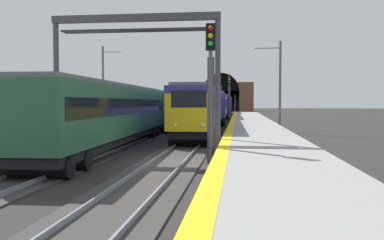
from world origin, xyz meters
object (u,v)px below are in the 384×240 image
train_main_approaching (219,105)px  railway_signal_far (235,101)px  train_adjacent_platform (171,107)px  catenary_mast_near (280,86)px  railway_signal_near (211,83)px  overhead_signal_gantry (135,50)px  catenary_mast_far (103,86)px  railway_signal_mid (229,95)px

train_main_approaching → railway_signal_far: (50.71, -1.93, 0.70)m
train_adjacent_platform → catenary_mast_near: (-6.74, -10.95, 2.04)m
railway_signal_far → catenary_mast_near: 75.68m
train_adjacent_platform → catenary_mast_near: bearing=-123.0°
railway_signal_near → railway_signal_far: size_ratio=1.21×
railway_signal_far → overhead_signal_gantry: 92.15m
train_adjacent_platform → catenary_mast_far: (-2.69, 6.64, 2.22)m
railway_signal_mid → railway_signal_far: railway_signal_mid is taller
railway_signal_far → overhead_signal_gantry: overhead_signal_gantry is taller
train_main_approaching → overhead_signal_gantry: (-41.32, 2.16, 3.13)m
train_main_approaching → railway_signal_far: railway_signal_far is taller
train_main_approaching → railway_signal_far: bearing=176.5°
train_adjacent_platform → railway_signal_near: size_ratio=10.58×
railway_signal_mid → railway_signal_near: bearing=0.0°
catenary_mast_far → train_adjacent_platform: bearing=-67.9°
railway_signal_near → catenary_mast_far: catenary_mast_far is taller
train_main_approaching → train_adjacent_platform: train_main_approaching is taller
catenary_mast_near → train_main_approaching: bearing=14.9°
train_adjacent_platform → catenary_mast_near: 13.02m
overhead_signal_gantry → railway_signal_mid: bearing=-8.8°
railway_signal_near → catenary_mast_near: catenary_mast_near is taller
railway_signal_mid → catenary_mast_near: 11.13m
train_main_approaching → train_adjacent_platform: bearing=-14.8°
railway_signal_far → train_adjacent_platform: bearing=-5.2°
overhead_signal_gantry → catenary_mast_near: 18.73m
train_adjacent_platform → railway_signal_far: bearing=-6.6°
railway_signal_near → overhead_signal_gantry: (3.91, 4.09, 1.88)m
railway_signal_mid → overhead_signal_gantry: 26.95m
train_main_approaching → railway_signal_mid: size_ratio=13.29×
catenary_mast_far → railway_signal_far: bearing=-10.2°
catenary_mast_near → railway_signal_mid: bearing=25.0°
overhead_signal_gantry → railway_signal_near: bearing=-133.7°
train_adjacent_platform → railway_signal_mid: railway_signal_mid is taller
railway_signal_mid → catenary_mast_far: size_ratio=0.69×
catenary_mast_near → railway_signal_far: bearing=3.6°
train_main_approaching → railway_signal_mid: bearing=6.1°
railway_signal_near → catenary_mast_near: 20.95m
train_main_approaching → railway_signal_near: railway_signal_near is taller
railway_signal_far → railway_signal_near: bearing=0.0°
overhead_signal_gantry → catenary_mast_far: size_ratio=1.01×
railway_signal_near → overhead_signal_gantry: 5.97m
railway_signal_far → catenary_mast_near: catenary_mast_near is taller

